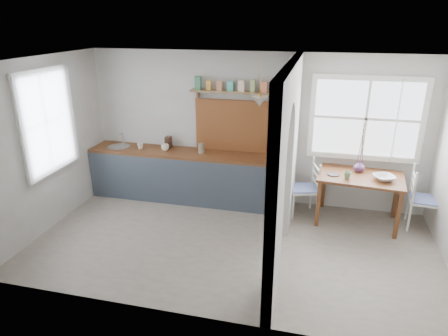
% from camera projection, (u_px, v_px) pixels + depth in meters
% --- Properties ---
extents(floor, '(5.80, 3.20, 0.01)m').
position_uv_depth(floor, '(233.00, 243.00, 5.87)').
color(floor, gray).
rests_on(floor, ground).
extents(ceiling, '(5.80, 3.20, 0.01)m').
position_uv_depth(ceiling, '(235.00, 61.00, 4.95)').
color(ceiling, silver).
rests_on(ceiling, walls).
extents(walls, '(5.81, 3.21, 2.60)m').
position_uv_depth(walls, '(234.00, 160.00, 5.41)').
color(walls, silver).
rests_on(walls, floor).
extents(partition, '(0.12, 3.20, 2.60)m').
position_uv_depth(partition, '(287.00, 152.00, 5.25)').
color(partition, silver).
rests_on(partition, floor).
extents(kitchen_window, '(0.10, 1.16, 1.50)m').
position_uv_depth(kitchen_window, '(45.00, 122.00, 5.91)').
color(kitchen_window, white).
rests_on(kitchen_window, walls).
extents(nook_window, '(1.76, 0.10, 1.30)m').
position_uv_depth(nook_window, '(366.00, 119.00, 6.32)').
color(nook_window, white).
rests_on(nook_window, walls).
extents(counter, '(3.50, 0.60, 0.90)m').
position_uv_depth(counter, '(188.00, 175.00, 7.16)').
color(counter, '#4F2F17').
rests_on(counter, floor).
extents(sink, '(0.40, 0.40, 0.02)m').
position_uv_depth(sink, '(119.00, 147.00, 7.27)').
color(sink, '#B6B7BA').
rests_on(sink, counter).
extents(backsplash, '(1.65, 0.03, 0.90)m').
position_uv_depth(backsplash, '(242.00, 126.00, 6.87)').
color(backsplash, brown).
rests_on(backsplash, walls).
extents(shelf, '(1.75, 0.20, 0.21)m').
position_uv_depth(shelf, '(242.00, 89.00, 6.55)').
color(shelf, '#957247').
rests_on(shelf, walls).
extents(pendant_lamp, '(0.26, 0.26, 0.16)m').
position_uv_depth(pendant_lamp, '(260.00, 101.00, 6.21)').
color(pendant_lamp, beige).
rests_on(pendant_lamp, ceiling).
extents(utensil_rail, '(0.02, 0.50, 0.02)m').
position_uv_depth(utensil_rail, '(286.00, 134.00, 6.04)').
color(utensil_rail, '#B6B7BA').
rests_on(utensil_rail, partition).
extents(dining_table, '(1.36, 0.98, 0.80)m').
position_uv_depth(dining_table, '(358.00, 199.00, 6.36)').
color(dining_table, '#4F2F17').
rests_on(dining_table, floor).
extents(chair_left, '(0.53, 0.53, 0.94)m').
position_uv_depth(chair_left, '(303.00, 188.00, 6.58)').
color(chair_left, silver).
rests_on(chair_left, floor).
extents(chair_right, '(0.49, 0.49, 0.97)m').
position_uv_depth(chair_right, '(425.00, 199.00, 6.13)').
color(chair_right, silver).
rests_on(chair_right, floor).
extents(kettle, '(0.25, 0.21, 0.27)m').
position_uv_depth(kettle, '(272.00, 151.00, 6.59)').
color(kettle, white).
rests_on(kettle, counter).
extents(mug_a, '(0.14, 0.14, 0.10)m').
position_uv_depth(mug_a, '(140.00, 146.00, 7.13)').
color(mug_a, white).
rests_on(mug_a, counter).
extents(mug_b, '(0.17, 0.17, 0.11)m').
position_uv_depth(mug_b, '(165.00, 147.00, 7.05)').
color(mug_b, white).
rests_on(mug_b, counter).
extents(knife_block, '(0.10, 0.14, 0.20)m').
position_uv_depth(knife_block, '(168.00, 142.00, 7.18)').
color(knife_block, '#382317').
rests_on(knife_block, counter).
extents(jar, '(0.13, 0.13, 0.17)m').
position_uv_depth(jar, '(201.00, 148.00, 6.89)').
color(jar, gray).
rests_on(jar, counter).
extents(towel_magenta, '(0.02, 0.03, 0.50)m').
position_uv_depth(towel_magenta, '(281.00, 202.00, 6.52)').
color(towel_magenta, '#B21964').
rests_on(towel_magenta, counter).
extents(towel_orange, '(0.02, 0.03, 0.48)m').
position_uv_depth(towel_orange, '(281.00, 204.00, 6.51)').
color(towel_orange, '#C74603').
rests_on(towel_orange, counter).
extents(bowl, '(0.40, 0.40, 0.08)m').
position_uv_depth(bowl, '(384.00, 178.00, 6.03)').
color(bowl, silver).
rests_on(bowl, dining_table).
extents(table_cup, '(0.14, 0.14, 0.10)m').
position_uv_depth(table_cup, '(347.00, 175.00, 6.09)').
color(table_cup, slate).
rests_on(table_cup, dining_table).
extents(plate, '(0.21, 0.21, 0.02)m').
position_uv_depth(plate, '(333.00, 174.00, 6.25)').
color(plate, '#332726').
rests_on(plate, dining_table).
extents(vase, '(0.21, 0.21, 0.18)m').
position_uv_depth(vase, '(359.00, 166.00, 6.35)').
color(vase, '#5B3568').
rests_on(vase, dining_table).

